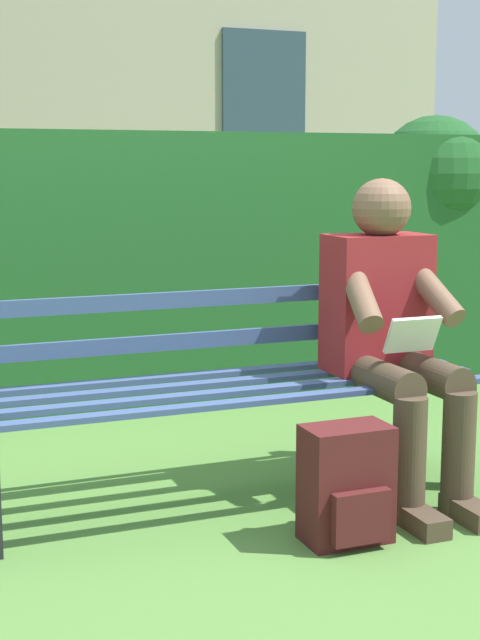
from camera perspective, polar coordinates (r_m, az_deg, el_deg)
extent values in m
plane|color=#517F38|center=(3.50, -0.61, -10.99)|extent=(60.00, 60.00, 0.00)
cube|color=black|center=(3.69, 13.28, -6.75)|extent=(0.07, 0.07, 0.42)
cube|color=black|center=(3.96, 10.40, -5.50)|extent=(0.07, 0.07, 0.42)
cube|color=#384C7A|center=(3.58, -1.92, -3.32)|extent=(1.91, 0.06, 0.02)
cube|color=#384C7A|center=(3.44, -1.07, -3.83)|extent=(1.91, 0.06, 0.02)
cube|color=#384C7A|center=(3.31, -0.16, -4.38)|extent=(1.91, 0.06, 0.02)
cube|color=#384C7A|center=(3.17, 0.83, -4.98)|extent=(1.91, 0.06, 0.02)
cube|color=black|center=(3.91, 10.28, 0.84)|extent=(0.06, 0.06, 0.41)
cube|color=#384C7A|center=(3.54, -1.88, -1.18)|extent=(1.91, 0.02, 0.06)
cube|color=#384C7A|center=(3.52, -1.89, 1.34)|extent=(1.91, 0.02, 0.06)
cube|color=maroon|center=(3.60, 8.28, 1.03)|extent=(0.38, 0.22, 0.52)
sphere|color=brown|center=(3.55, 8.58, 6.73)|extent=(0.22, 0.22, 0.22)
cylinder|color=#473828|center=(3.52, 11.30, -3.23)|extent=(0.13, 0.42, 0.13)
cylinder|color=#473828|center=(3.42, 8.48, -3.53)|extent=(0.13, 0.42, 0.13)
cylinder|color=#473828|center=(3.41, 13.10, -7.88)|extent=(0.12, 0.12, 0.44)
cylinder|color=#473828|center=(3.31, 10.22, -8.35)|extent=(0.12, 0.12, 0.44)
cube|color=#473828|center=(3.41, 13.76, -11.23)|extent=(0.10, 0.24, 0.07)
cube|color=#473828|center=(3.30, 10.86, -11.80)|extent=(0.10, 0.24, 0.07)
cylinder|color=brown|center=(3.55, 11.53, 1.82)|extent=(0.14, 0.32, 0.26)
cylinder|color=brown|center=(3.40, 7.28, 1.59)|extent=(0.14, 0.32, 0.26)
cube|color=white|center=(3.39, 10.43, -0.88)|extent=(0.20, 0.07, 0.13)
cube|color=#1E5123|center=(4.93, -5.19, 3.19)|extent=(5.41, 0.72, 1.38)
sphere|color=#1E5123|center=(5.49, 11.72, 8.72)|extent=(0.65, 0.65, 0.65)
cube|color=#334756|center=(9.76, 1.48, 13.69)|extent=(0.90, 0.04, 1.20)
cube|color=#4C1919|center=(3.13, 6.45, -9.83)|extent=(0.28, 0.17, 0.39)
cube|color=#4C1919|center=(3.07, 7.37, -11.79)|extent=(0.20, 0.04, 0.17)
cylinder|color=#4C1919|center=(3.24, 6.96, -8.77)|extent=(0.04, 0.04, 0.23)
cylinder|color=#4C1919|center=(3.17, 4.22, -9.17)|extent=(0.04, 0.04, 0.23)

